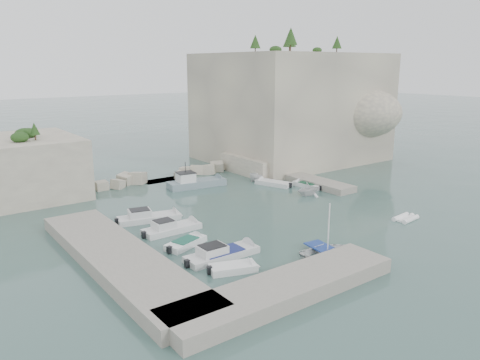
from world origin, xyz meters
TOP-DOWN VIEW (x-y plane):
  - ground at (0.00, 0.00)m, footprint 400.00×400.00m
  - cliff_east at (23.00, 23.00)m, footprint 26.00×22.00m
  - cliff_terrace at (13.00, 18.00)m, footprint 8.00×10.00m
  - outcrop_west at (-20.00, 25.00)m, footprint 16.00×14.00m
  - quay_west at (-17.00, -1.00)m, footprint 5.00×24.00m
  - quay_south at (-10.00, -12.50)m, footprint 18.00×4.00m
  - ledge_east at (13.50, 10.00)m, footprint 3.00×16.00m
  - breakwater at (-1.00, 22.00)m, footprint 28.00×3.00m
  - motorboat_a at (-10.31, 7.50)m, footprint 7.08×3.54m
  - motorboat_b at (-10.02, 3.28)m, footprint 6.11×2.07m
  - motorboat_c at (-10.79, -0.65)m, footprint 4.62×2.89m
  - motorboat_d at (-9.68, -4.59)m, footprint 6.95×2.10m
  - motorboat_e at (-10.48, -7.23)m, footprint 4.21×2.79m
  - rowboat at (-2.49, -9.45)m, footprint 5.21×4.00m
  - inflatable_dinghy at (10.68, -7.79)m, footprint 3.04×1.70m
  - tender_east_a at (9.32, 4.76)m, footprint 3.49×3.05m
  - tender_east_b at (11.90, 7.42)m, footprint 1.92×4.63m
  - tender_east_c at (9.06, 10.85)m, footprint 3.35×5.48m
  - tender_east_d at (9.50, 13.81)m, footprint 4.01×1.91m
  - work_boat at (0.62, 16.20)m, footprint 8.48×3.57m
  - rowboat_mast at (-2.49, -9.45)m, footprint 0.10×0.10m
  - vegetation at (17.83, 24.40)m, footprint 53.48×13.88m

SIDE VIEW (x-z plane):
  - ground at x=0.00m, z-range 0.00..0.00m
  - motorboat_a at x=-10.31m, z-range -0.70..0.70m
  - motorboat_b at x=-10.02m, z-range -0.70..0.70m
  - motorboat_c at x=-10.79m, z-range -0.35..0.35m
  - motorboat_d at x=-9.68m, z-range -0.70..0.70m
  - motorboat_e at x=-10.48m, z-range -0.35..0.35m
  - rowboat at x=-2.49m, z-range -0.50..0.50m
  - inflatable_dinghy at x=10.68m, z-range -0.22..0.22m
  - tender_east_a at x=9.32m, z-range -0.89..0.89m
  - tender_east_b at x=11.90m, z-range -0.35..0.35m
  - tender_east_c at x=9.06m, z-range -0.35..0.35m
  - tender_east_d at x=9.50m, z-range -0.75..0.75m
  - work_boat at x=0.62m, z-range -1.10..1.10m
  - ledge_east at x=13.50m, z-range 0.00..0.80m
  - quay_west at x=-17.00m, z-range 0.00..1.10m
  - quay_south at x=-10.00m, z-range 0.00..1.10m
  - breakwater at x=-1.00m, z-range 0.00..1.40m
  - cliff_terrace at x=13.00m, z-range 0.00..2.50m
  - rowboat_mast at x=-2.49m, z-range 0.50..4.70m
  - outcrop_west at x=-20.00m, z-range 0.00..7.00m
  - cliff_east at x=23.00m, z-range 0.00..17.00m
  - vegetation at x=17.83m, z-range 11.23..24.63m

